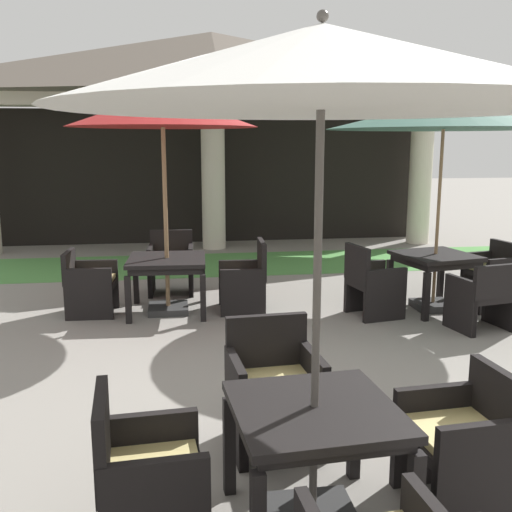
{
  "coord_description": "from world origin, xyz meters",
  "views": [
    {
      "loc": [
        -0.83,
        -3.81,
        2.13
      ],
      "look_at": [
        0.05,
        2.32,
        0.93
      ],
      "focal_mm": 40.99,
      "sensor_mm": 36.0,
      "label": 1
    }
  ],
  "objects_px": {
    "patio_umbrella_mid_left": "(322,70)",
    "patio_umbrella_near_foreground": "(444,116)",
    "patio_chair_near_foreground_east": "(491,273)",
    "patio_table_mid_left": "(314,423)",
    "patio_chair_near_foreground_south": "(483,297)",
    "patio_chair_mid_left_west": "(146,479)",
    "patio_chair_mid_right_north": "(171,264)",
    "patio_table_near_foreground": "(435,262)",
    "patio_table_mid_right": "(167,265)",
    "patio_umbrella_mid_right": "(163,112)",
    "patio_chair_near_foreground_west": "(372,284)",
    "patio_chair_mid_left_north": "(274,389)",
    "patio_chair_mid_right_east": "(245,279)",
    "patio_chair_mid_left_east": "(462,442)",
    "patio_chair_mid_right_west": "(89,284)"
  },
  "relations": [
    {
      "from": "patio_umbrella_near_foreground",
      "to": "patio_umbrella_mid_right",
      "type": "xyz_separation_m",
      "value": [
        -3.42,
        0.36,
        0.04
      ]
    },
    {
      "from": "patio_table_mid_left",
      "to": "patio_chair_mid_right_east",
      "type": "relative_size",
      "value": 1.05
    },
    {
      "from": "patio_chair_near_foreground_east",
      "to": "patio_chair_mid_right_north",
      "type": "relative_size",
      "value": 0.94
    },
    {
      "from": "patio_table_near_foreground",
      "to": "patio_chair_mid_right_west",
      "type": "distance_m",
      "value": 4.42
    },
    {
      "from": "patio_chair_near_foreground_south",
      "to": "patio_table_mid_left",
      "type": "xyz_separation_m",
      "value": [
        -2.77,
        -3.16,
        0.23
      ]
    },
    {
      "from": "patio_umbrella_mid_left",
      "to": "patio_table_mid_right",
      "type": "bearing_deg",
      "value": 100.63
    },
    {
      "from": "patio_chair_near_foreground_east",
      "to": "patio_chair_mid_left_east",
      "type": "relative_size",
      "value": 1.0
    },
    {
      "from": "patio_umbrella_mid_left",
      "to": "patio_umbrella_near_foreground",
      "type": "bearing_deg",
      "value": 57.45
    },
    {
      "from": "patio_chair_mid_right_east",
      "to": "patio_chair_mid_right_north",
      "type": "bearing_deg",
      "value": 45.23
    },
    {
      "from": "patio_table_mid_left",
      "to": "patio_chair_near_foreground_east",
      "type": "bearing_deg",
      "value": 50.57
    },
    {
      "from": "patio_chair_near_foreground_west",
      "to": "patio_umbrella_mid_right",
      "type": "height_order",
      "value": "patio_umbrella_mid_right"
    },
    {
      "from": "patio_umbrella_mid_left",
      "to": "patio_chair_mid_left_east",
      "type": "height_order",
      "value": "patio_umbrella_mid_left"
    },
    {
      "from": "patio_chair_near_foreground_west",
      "to": "patio_chair_mid_right_north",
      "type": "bearing_deg",
      "value": -132.79
    },
    {
      "from": "patio_chair_near_foreground_east",
      "to": "patio_chair_mid_left_north",
      "type": "relative_size",
      "value": 0.92
    },
    {
      "from": "patio_chair_mid_left_east",
      "to": "patio_table_mid_right",
      "type": "bearing_deg",
      "value": 17.63
    },
    {
      "from": "patio_umbrella_near_foreground",
      "to": "patio_umbrella_mid_right",
      "type": "bearing_deg",
      "value": 174.03
    },
    {
      "from": "patio_chair_near_foreground_east",
      "to": "patio_chair_mid_left_west",
      "type": "height_order",
      "value": "patio_chair_mid_left_west"
    },
    {
      "from": "patio_chair_mid_right_west",
      "to": "patio_chair_mid_left_north",
      "type": "bearing_deg",
      "value": 28.81
    },
    {
      "from": "patio_chair_mid_right_west",
      "to": "patio_umbrella_mid_right",
      "type": "bearing_deg",
      "value": 90.0
    },
    {
      "from": "patio_umbrella_near_foreground",
      "to": "patio_chair_near_foreground_east",
      "type": "relative_size",
      "value": 3.48
    },
    {
      "from": "patio_chair_mid_right_north",
      "to": "patio_chair_mid_right_west",
      "type": "distance_m",
      "value": 1.39
    },
    {
      "from": "patio_chair_mid_left_west",
      "to": "patio_chair_mid_right_west",
      "type": "xyz_separation_m",
      "value": [
        -0.89,
        4.53,
        -0.02
      ]
    },
    {
      "from": "patio_umbrella_near_foreground",
      "to": "patio_umbrella_mid_right",
      "type": "relative_size",
      "value": 1.04
    },
    {
      "from": "patio_umbrella_near_foreground",
      "to": "patio_chair_mid_left_north",
      "type": "height_order",
      "value": "patio_umbrella_near_foreground"
    },
    {
      "from": "patio_umbrella_mid_left",
      "to": "patio_umbrella_mid_right",
      "type": "distance_m",
      "value": 4.49
    },
    {
      "from": "patio_chair_near_foreground_west",
      "to": "patio_chair_near_foreground_east",
      "type": "relative_size",
      "value": 1.09
    },
    {
      "from": "patio_chair_mid_left_east",
      "to": "patio_umbrella_mid_right",
      "type": "bearing_deg",
      "value": 17.63
    },
    {
      "from": "patio_umbrella_near_foreground",
      "to": "patio_chair_near_foreground_south",
      "type": "bearing_deg",
      "value": -78.74
    },
    {
      "from": "patio_table_near_foreground",
      "to": "patio_umbrella_mid_left",
      "type": "bearing_deg",
      "value": -122.55
    },
    {
      "from": "patio_table_mid_right",
      "to": "patio_umbrella_mid_right",
      "type": "height_order",
      "value": "patio_umbrella_mid_right"
    },
    {
      "from": "patio_chair_mid_right_west",
      "to": "patio_table_mid_left",
      "type": "bearing_deg",
      "value": 24.72
    },
    {
      "from": "patio_table_mid_left",
      "to": "patio_chair_mid_left_east",
      "type": "height_order",
      "value": "patio_chair_mid_left_east"
    },
    {
      "from": "patio_chair_mid_left_east",
      "to": "patio_umbrella_mid_right",
      "type": "relative_size",
      "value": 0.3
    },
    {
      "from": "patio_chair_near_foreground_east",
      "to": "patio_table_mid_left",
      "type": "distance_m",
      "value": 5.49
    },
    {
      "from": "patio_chair_mid_left_west",
      "to": "patio_chair_mid_right_north",
      "type": "distance_m",
      "value": 5.46
    },
    {
      "from": "patio_chair_near_foreground_west",
      "to": "patio_chair_mid_left_north",
      "type": "xyz_separation_m",
      "value": [
        -1.76,
        -2.96,
        0.02
      ]
    },
    {
      "from": "patio_chair_near_foreground_south",
      "to": "patio_chair_mid_right_east",
      "type": "height_order",
      "value": "patio_chair_mid_right_east"
    },
    {
      "from": "patio_chair_mid_left_north",
      "to": "patio_table_mid_right",
      "type": "xyz_separation_m",
      "value": [
        -0.76,
        3.5,
        0.18
      ]
    },
    {
      "from": "patio_chair_near_foreground_east",
      "to": "patio_chair_mid_right_west",
      "type": "distance_m",
      "value": 5.29
    },
    {
      "from": "patio_table_near_foreground",
      "to": "patio_table_mid_right",
      "type": "height_order",
      "value": "patio_table_near_foreground"
    },
    {
      "from": "patio_chair_near_foreground_south",
      "to": "patio_chair_mid_left_west",
      "type": "xyz_separation_m",
      "value": [
        -3.68,
        -3.23,
        0.01
      ]
    },
    {
      "from": "patio_chair_near_foreground_south",
      "to": "patio_chair_mid_right_west",
      "type": "xyz_separation_m",
      "value": [
        -4.57,
        1.3,
        -0.01
      ]
    },
    {
      "from": "patio_chair_mid_right_north",
      "to": "patio_table_near_foreground",
      "type": "bearing_deg",
      "value": 161.05
    },
    {
      "from": "patio_chair_mid_left_east",
      "to": "patio_umbrella_mid_left",
      "type": "bearing_deg",
      "value": 90.0
    },
    {
      "from": "patio_chair_mid_left_east",
      "to": "patio_umbrella_mid_right",
      "type": "xyz_separation_m",
      "value": [
        -1.74,
        4.35,
        2.09
      ]
    },
    {
      "from": "patio_chair_mid_left_west",
      "to": "patio_chair_mid_left_north",
      "type": "relative_size",
      "value": 0.99
    },
    {
      "from": "patio_table_mid_left",
      "to": "patio_umbrella_mid_left",
      "type": "distance_m",
      "value": 1.86
    },
    {
      "from": "patio_chair_near_foreground_south",
      "to": "patio_chair_mid_right_east",
      "type": "xyz_separation_m",
      "value": [
        -2.61,
        1.21,
        0.01
      ]
    },
    {
      "from": "patio_chair_mid_left_west",
      "to": "patio_chair_near_foreground_east",
      "type": "bearing_deg",
      "value": 130.2
    },
    {
      "from": "patio_umbrella_mid_left",
      "to": "patio_chair_mid_right_north",
      "type": "relative_size",
      "value": 3.12
    }
  ]
}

